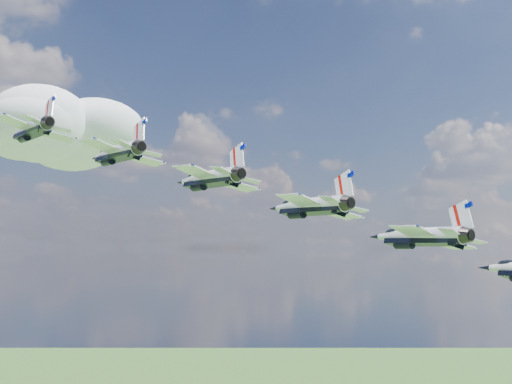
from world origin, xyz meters
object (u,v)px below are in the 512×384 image
jet_1 (115,153)px  jet_3 (307,206)px  jet_0 (30,130)px  jet_4 (416,236)px  jet_2 (207,179)px

jet_1 → jet_3: size_ratio=1.00×
jet_3 → jet_1: bearing=128.5°
jet_0 → jet_4: size_ratio=1.00×
jet_4 → jet_2: bearing=128.5°
jet_2 → jet_0: bearing=128.5°
jet_3 → jet_0: bearing=128.5°
jet_0 → jet_2: jet_0 is taller
jet_0 → jet_4: jet_0 is taller
jet_2 → jet_4: bearing=-51.5°
jet_2 → jet_3: size_ratio=1.00×
jet_1 → jet_4: bearing=-51.5°
jet_0 → jet_2: (15.20, -15.39, -6.23)m
jet_1 → jet_4: 33.77m
jet_2 → jet_3: bearing=-51.5°
jet_1 → jet_2: (7.60, -7.70, -3.11)m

